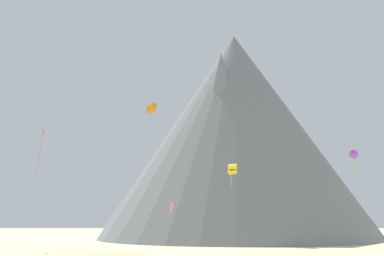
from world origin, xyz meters
name	(u,v)px	position (x,y,z in m)	size (l,w,h in m)	color
rock_massif	(234,136)	(7.46, 82.08, 24.34)	(88.41, 88.41, 50.58)	slate
kite_pink_low	(173,208)	(-5.25, 36.20, 6.14)	(0.43, 0.52, 1.51)	pink
kite_orange_mid	(153,107)	(-8.98, 43.78, 22.20)	(2.13, 1.68, 3.77)	orange
kite_yellow_low	(235,169)	(3.42, 38.04, 11.64)	(1.46, 1.55, 3.21)	yellow
kite_rainbow_mid	(45,136)	(-21.13, 28.83, 14.84)	(1.06, 1.29, 5.76)	#E5668C
kite_violet_low	(356,155)	(20.67, 37.20, 13.61)	(1.39, 0.98, 3.42)	purple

